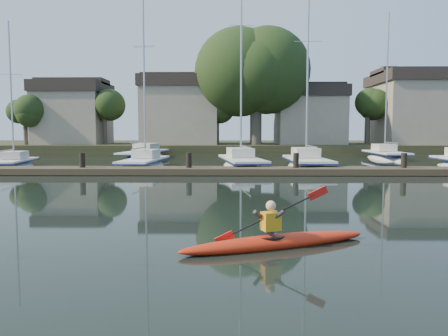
{
  "coord_description": "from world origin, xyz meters",
  "views": [
    {
      "loc": [
        -0.72,
        -10.35,
        2.43
      ],
      "look_at": [
        -0.9,
        4.06,
        1.2
      ],
      "focal_mm": 35.0,
      "sensor_mm": 36.0,
      "label": 1
    }
  ],
  "objects_px": {
    "sailboat_3": "(307,171)",
    "sailboat_5": "(144,161)",
    "sailboat_1": "(145,170)",
    "kayak": "(276,239)",
    "sailboat_2": "(241,170)",
    "sailboat_7": "(385,161)",
    "sailboat_0": "(13,170)",
    "dock": "(242,171)"
  },
  "relations": [
    {
      "from": "sailboat_3",
      "to": "sailboat_5",
      "type": "xyz_separation_m",
      "value": [
        -12.5,
        9.62,
        0.0
      ]
    },
    {
      "from": "sailboat_5",
      "to": "sailboat_1",
      "type": "bearing_deg",
      "value": -71.24
    },
    {
      "from": "kayak",
      "to": "sailboat_2",
      "type": "height_order",
      "value": "sailboat_2"
    },
    {
      "from": "kayak",
      "to": "sailboat_5",
      "type": "xyz_separation_m",
      "value": [
        -8.43,
        29.03,
        -0.37
      ]
    },
    {
      "from": "sailboat_3",
      "to": "sailboat_7",
      "type": "distance_m",
      "value": 12.59
    },
    {
      "from": "sailboat_0",
      "to": "sailboat_5",
      "type": "height_order",
      "value": "sailboat_5"
    },
    {
      "from": "kayak",
      "to": "dock",
      "type": "bearing_deg",
      "value": 68.93
    },
    {
      "from": "sailboat_5",
      "to": "sailboat_7",
      "type": "height_order",
      "value": "sailboat_5"
    },
    {
      "from": "kayak",
      "to": "sailboat_1",
      "type": "height_order",
      "value": "sailboat_1"
    },
    {
      "from": "sailboat_1",
      "to": "sailboat_2",
      "type": "xyz_separation_m",
      "value": [
        6.42,
        0.21,
        -0.01
      ]
    },
    {
      "from": "sailboat_7",
      "to": "sailboat_3",
      "type": "bearing_deg",
      "value": -130.67
    },
    {
      "from": "dock",
      "to": "sailboat_3",
      "type": "relative_size",
      "value": 2.4
    },
    {
      "from": "sailboat_2",
      "to": "sailboat_3",
      "type": "relative_size",
      "value": 1.13
    },
    {
      "from": "sailboat_2",
      "to": "sailboat_7",
      "type": "relative_size",
      "value": 1.16
    },
    {
      "from": "kayak",
      "to": "dock",
      "type": "height_order",
      "value": "kayak"
    },
    {
      "from": "sailboat_0",
      "to": "sailboat_7",
      "type": "xyz_separation_m",
      "value": [
        27.72,
        9.34,
        -0.03
      ]
    },
    {
      "from": "sailboat_1",
      "to": "kayak",
      "type": "bearing_deg",
      "value": -67.62
    },
    {
      "from": "sailboat_2",
      "to": "sailboat_5",
      "type": "relative_size",
      "value": 0.96
    },
    {
      "from": "dock",
      "to": "sailboat_7",
      "type": "bearing_deg",
      "value": 46.44
    },
    {
      "from": "sailboat_5",
      "to": "kayak",
      "type": "bearing_deg",
      "value": -66.15
    },
    {
      "from": "kayak",
      "to": "sailboat_7",
      "type": "relative_size",
      "value": 0.31
    },
    {
      "from": "kayak",
      "to": "dock",
      "type": "relative_size",
      "value": 0.12
    },
    {
      "from": "sailboat_1",
      "to": "sailboat_5",
      "type": "bearing_deg",
      "value": 104.96
    },
    {
      "from": "kayak",
      "to": "dock",
      "type": "xyz_separation_m",
      "value": [
        -0.25,
        15.35,
        0.04
      ]
    },
    {
      "from": "dock",
      "to": "sailboat_1",
      "type": "height_order",
      "value": "sailboat_1"
    },
    {
      "from": "dock",
      "to": "sailboat_3",
      "type": "xyz_separation_m",
      "value": [
        4.32,
        4.06,
        -0.42
      ]
    },
    {
      "from": "kayak",
      "to": "sailboat_2",
      "type": "relative_size",
      "value": 0.26
    },
    {
      "from": "kayak",
      "to": "sailboat_0",
      "type": "height_order",
      "value": "sailboat_0"
    },
    {
      "from": "dock",
      "to": "kayak",
      "type": "bearing_deg",
      "value": -89.06
    },
    {
      "from": "sailboat_2",
      "to": "sailboat_7",
      "type": "bearing_deg",
      "value": 26.99
    },
    {
      "from": "sailboat_2",
      "to": "sailboat_5",
      "type": "bearing_deg",
      "value": 124.0
    },
    {
      "from": "sailboat_1",
      "to": "sailboat_7",
      "type": "bearing_deg",
      "value": 29.33
    },
    {
      "from": "dock",
      "to": "sailboat_2",
      "type": "xyz_separation_m",
      "value": [
        0.08,
        4.52,
        -0.4
      ]
    },
    {
      "from": "dock",
      "to": "sailboat_2",
      "type": "bearing_deg",
      "value": 89.01
    },
    {
      "from": "kayak",
      "to": "sailboat_0",
      "type": "bearing_deg",
      "value": 106.06
    },
    {
      "from": "sailboat_3",
      "to": "kayak",
      "type": "bearing_deg",
      "value": -102.48
    },
    {
      "from": "kayak",
      "to": "sailboat_0",
      "type": "distance_m",
      "value": 24.68
    },
    {
      "from": "dock",
      "to": "sailboat_7",
      "type": "xyz_separation_m",
      "value": [
        12.75,
        13.41,
        -0.41
      ]
    },
    {
      "from": "sailboat_0",
      "to": "sailboat_3",
      "type": "distance_m",
      "value": 19.29
    },
    {
      "from": "sailboat_1",
      "to": "sailboat_2",
      "type": "relative_size",
      "value": 0.86
    },
    {
      "from": "kayak",
      "to": "sailboat_1",
      "type": "distance_m",
      "value": 20.75
    },
    {
      "from": "sailboat_3",
      "to": "sailboat_5",
      "type": "relative_size",
      "value": 0.86
    }
  ]
}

